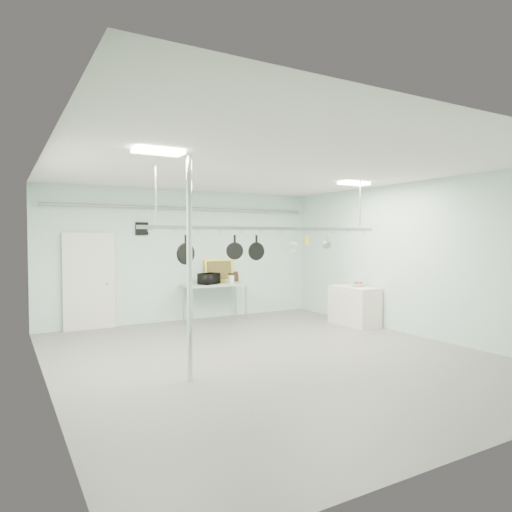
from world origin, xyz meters
TOP-DOWN VIEW (x-y plane):
  - floor at (0.00, 0.00)m, footprint 8.00×8.00m
  - ceiling at (0.00, 0.00)m, footprint 7.00×8.00m
  - back_wall at (0.00, 3.99)m, footprint 7.00×0.02m
  - right_wall at (3.49, 0.00)m, footprint 0.02×8.00m
  - door at (-2.30, 3.94)m, footprint 1.10×0.10m
  - wall_vent at (-1.10, 3.97)m, footprint 0.30×0.04m
  - conduit_pipe at (0.00, 3.90)m, footprint 6.60×0.07m
  - chrome_pole at (-1.70, -0.60)m, footprint 0.08×0.08m
  - prep_table at (0.60, 3.60)m, footprint 1.60×0.70m
  - side_cabinet at (3.15, 1.40)m, footprint 0.60×1.20m
  - pot_rack at (0.20, 0.30)m, footprint 4.80×0.06m
  - light_panel_left at (-2.20, -0.80)m, footprint 0.65×0.30m
  - light_panel_right at (2.40, 0.60)m, footprint 0.65×0.30m
  - microwave at (0.42, 3.55)m, footprint 0.58×0.50m
  - coffee_canister at (1.03, 3.56)m, footprint 0.18×0.18m
  - painting_large at (0.86, 3.90)m, footprint 0.78×0.14m
  - painting_small at (1.25, 3.90)m, footprint 0.31×0.10m
  - fruit_bowl at (3.21, 1.35)m, footprint 0.44×0.44m
  - skillet_left at (-1.41, 0.30)m, footprint 0.36×0.16m
  - skillet_mid at (-0.53, 0.30)m, footprint 0.29×0.15m
  - skillet_right at (-0.10, 0.30)m, footprint 0.32×0.07m
  - whisk at (0.69, 0.30)m, footprint 0.20×0.20m
  - grater at (0.99, 0.30)m, footprint 0.08×0.02m
  - saucepan at (1.46, 0.30)m, footprint 0.14×0.09m
  - fruit_cluster at (3.21, 1.35)m, footprint 0.24×0.24m

SIDE VIEW (x-z plane):
  - floor at x=0.00m, z-range 0.00..0.00m
  - side_cabinet at x=3.15m, z-range 0.00..0.90m
  - prep_table at x=0.60m, z-range 0.38..1.28m
  - fruit_bowl at x=3.21m, z-range 0.90..0.98m
  - fruit_cluster at x=3.21m, z-range 0.94..1.03m
  - coffee_canister at x=1.03m, z-range 0.91..1.11m
  - painting_small at x=1.25m, z-range 0.90..1.16m
  - microwave at x=0.42m, z-range 0.91..1.17m
  - door at x=-2.30m, z-range -0.05..2.15m
  - painting_large at x=0.86m, z-range 0.90..1.49m
  - back_wall at x=0.00m, z-range 0.00..3.20m
  - right_wall at x=3.49m, z-range 0.00..3.20m
  - chrome_pole at x=-1.70m, z-range 0.00..3.20m
  - skillet_left at x=-1.41m, z-range 1.61..2.09m
  - skillet_right at x=-0.10m, z-range 1.65..2.09m
  - skillet_mid at x=-0.53m, z-range 1.69..2.09m
  - whisk at x=0.69m, z-range 1.79..2.09m
  - saucepan at x=1.46m, z-range 1.83..2.09m
  - grater at x=0.99m, z-range 1.89..2.09m
  - pot_rack at x=0.20m, z-range 1.73..2.73m
  - wall_vent at x=-1.10m, z-range 2.10..2.40m
  - conduit_pipe at x=0.00m, z-range 2.71..2.79m
  - light_panel_left at x=-2.20m, z-range 3.14..3.19m
  - light_panel_right at x=2.40m, z-range 3.14..3.19m
  - ceiling at x=0.00m, z-range 3.18..3.20m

